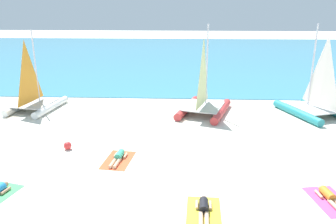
{
  "coord_description": "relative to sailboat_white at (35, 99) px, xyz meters",
  "views": [
    {
      "loc": [
        0.78,
        -10.9,
        6.49
      ],
      "look_at": [
        0.0,
        5.49,
        1.2
      ],
      "focal_mm": 36.85,
      "sensor_mm": 36.0,
      "label": 1
    }
  ],
  "objects": [
    {
      "name": "beach_ball",
      "position": [
        3.94,
        -5.86,
        -0.55
      ],
      "size": [
        0.36,
        0.36,
        0.36
      ],
      "primitive_type": "sphere",
      "color": "red",
      "rests_on": "ground"
    },
    {
      "name": "towel_center_right",
      "position": [
        9.93,
        -10.6,
        -0.72
      ],
      "size": [
        1.18,
        1.94,
        0.01
      ],
      "primitive_type": "cube",
      "rotation": [
        0.0,
        0.0,
        -0.04
      ],
      "color": "yellow",
      "rests_on": "ground"
    },
    {
      "name": "sunbather_center_right",
      "position": [
        9.93,
        -10.53,
        -0.6
      ],
      "size": [
        0.56,
        1.56,
        0.3
      ],
      "rotation": [
        0.0,
        0.0,
        -0.04
      ],
      "color": "black",
      "rests_on": "towel_center_right"
    },
    {
      "name": "sunbather_rightmost",
      "position": [
        14.26,
        -9.62,
        -0.6
      ],
      "size": [
        0.65,
        1.57,
        0.3
      ],
      "rotation": [
        0.0,
        0.0,
        0.16
      ],
      "color": "orange",
      "rests_on": "towel_rightmost"
    },
    {
      "name": "towel_rightmost",
      "position": [
        14.27,
        -9.69,
        -0.72
      ],
      "size": [
        1.39,
        2.05,
        0.01
      ],
      "primitive_type": "cube",
      "rotation": [
        0.0,
        0.0,
        0.16
      ],
      "color": "#D84C99",
      "rests_on": "ground"
    },
    {
      "name": "towel_center_left",
      "position": [
        6.47,
        -6.89,
        -0.72
      ],
      "size": [
        1.32,
        2.02,
        0.01
      ],
      "primitive_type": "cube",
      "rotation": [
        0.0,
        0.0,
        -0.12
      ],
      "color": "#EA5933",
      "rests_on": "ground"
    },
    {
      "name": "sailboat_red",
      "position": [
        10.43,
        -0.28,
        0.06
      ],
      "size": [
        3.62,
        4.6,
        5.26
      ],
      "rotation": [
        0.0,
        0.0,
        -0.29
      ],
      "color": "#CC3838",
      "rests_on": "ground"
    },
    {
      "name": "ground_plane",
      "position": [
        8.46,
        0.73,
        -0.73
      ],
      "size": [
        120.0,
        120.0,
        0.0
      ],
      "primitive_type": "plane",
      "color": "silver"
    },
    {
      "name": "sailboat_teal",
      "position": [
        16.95,
        -0.23,
        0.06
      ],
      "size": [
        3.86,
        4.71,
        5.29
      ],
      "rotation": [
        0.0,
        0.0,
        0.37
      ],
      "color": "teal",
      "rests_on": "ground"
    },
    {
      "name": "sailboat_white",
      "position": [
        0.0,
        0.0,
        0.0
      ],
      "size": [
        2.93,
        4.06,
        4.88
      ],
      "rotation": [
        0.0,
        0.0,
        -0.15
      ],
      "color": "white",
      "rests_on": "ground"
    },
    {
      "name": "sunbather_center_left",
      "position": [
        6.47,
        -6.82,
        -0.6
      ],
      "size": [
        0.59,
        1.57,
        0.3
      ],
      "rotation": [
        0.0,
        0.0,
        -0.12
      ],
      "color": "#3FB28C",
      "rests_on": "towel_center_left"
    },
    {
      "name": "ocean_water",
      "position": [
        8.46,
        22.93,
        -0.7
      ],
      "size": [
        120.0,
        40.0,
        0.05
      ],
      "primitive_type": "cube",
      "color": "teal",
      "rests_on": "ground"
    }
  ]
}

